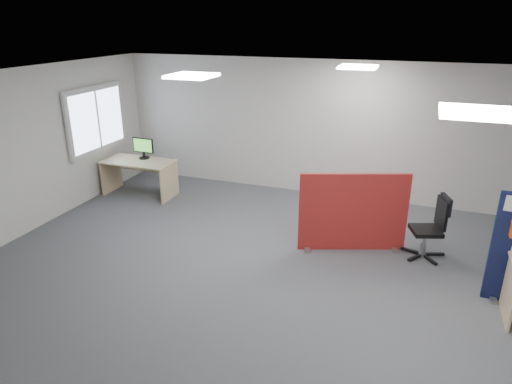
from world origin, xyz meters
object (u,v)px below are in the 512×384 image
(red_divider, at_px, (353,213))
(monitor_second, at_px, (143,147))
(office_chair, at_px, (434,223))
(second_desk, at_px, (140,169))

(red_divider, distance_m, monitor_second, 4.57)
(monitor_second, height_order, office_chair, monitor_second)
(red_divider, bearing_deg, monitor_second, 146.29)
(red_divider, bearing_deg, office_chair, -11.29)
(red_divider, relative_size, office_chair, 1.64)
(second_desk, distance_m, monitor_second, 0.45)
(second_desk, bearing_deg, red_divider, -12.04)
(monitor_second, bearing_deg, second_desk, -95.04)
(red_divider, height_order, monitor_second, red_divider)
(second_desk, height_order, monitor_second, monitor_second)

